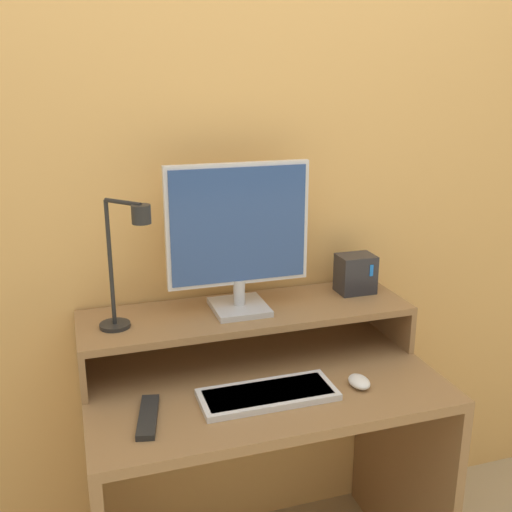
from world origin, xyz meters
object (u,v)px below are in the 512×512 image
Objects in this scene: mouse at (359,382)px; remote_control at (148,417)px; router_dock at (355,274)px; desk_lamp at (126,259)px; monitor at (239,235)px; keyboard at (268,394)px.

mouse is 0.41× the size of remote_control.
desk_lamp is at bearing -172.52° from router_dock.
mouse is (0.27, -0.29, -0.38)m from monitor.
mouse is at bearing -20.47° from desk_lamp.
remote_control is (0.01, -0.22, -0.36)m from desk_lamp.
mouse is (0.27, -0.02, 0.00)m from keyboard.
keyboard is 4.60× the size of mouse.
remote_control is (-0.60, 0.01, -0.01)m from mouse.
keyboard is (-0.41, -0.31, -0.21)m from router_dock.
monitor reaches higher than desk_lamp.
remote_control is (-0.33, -0.01, -0.00)m from keyboard.
monitor is 0.45m from router_dock.
monitor is at bearing 132.88° from mouse.
remote_control is (-0.33, -0.28, -0.39)m from monitor.
desk_lamp is 0.74m from mouse.
keyboard is 1.88× the size of remote_control.
keyboard is 0.33m from remote_control.
mouse reaches higher than keyboard.
keyboard is at bearing 1.66° from remote_control.
desk_lamp reaches higher than keyboard.
monitor is 0.58m from remote_control.
remote_control is at bearing -139.44° from monitor.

